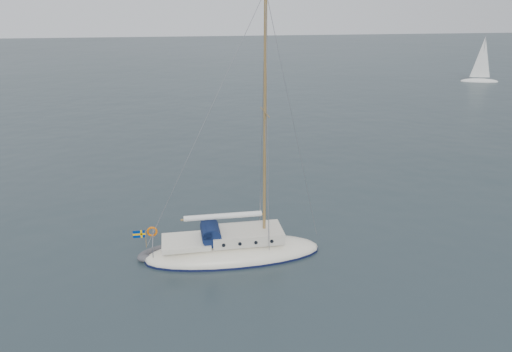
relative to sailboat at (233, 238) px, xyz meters
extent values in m
plane|color=black|center=(1.25, 1.30, -1.05)|extent=(300.00, 300.00, 0.00)
ellipsoid|color=white|center=(0.00, 0.00, -0.89)|extent=(9.23, 2.87, 1.54)
cube|color=beige|center=(0.71, 0.00, 0.16)|extent=(3.69, 1.95, 0.56)
cube|color=white|center=(-2.47, 0.00, 0.00)|extent=(2.46, 1.95, 0.26)
cylinder|color=#0D193E|center=(-1.18, 0.00, 0.45)|extent=(0.98, 1.69, 0.98)
cube|color=#0D193E|center=(-1.39, 0.00, 0.65)|extent=(0.46, 1.69, 0.41)
cylinder|color=brown|center=(1.64, 0.00, 6.03)|extent=(0.15, 0.15, 12.31)
cylinder|color=brown|center=(1.64, 0.00, 6.65)|extent=(0.05, 2.26, 0.05)
cylinder|color=brown|center=(-0.52, 0.00, 1.26)|extent=(4.31, 0.10, 0.10)
cylinder|color=silver|center=(-0.52, 0.00, 1.31)|extent=(4.01, 0.29, 0.29)
cylinder|color=gray|center=(-4.11, 0.00, 0.44)|extent=(0.04, 2.26, 0.04)
torus|color=#D65C05|center=(-4.16, 0.62, 0.44)|extent=(0.55, 0.10, 0.55)
cylinder|color=brown|center=(-4.47, 0.00, 0.34)|extent=(0.03, 0.03, 0.92)
cube|color=navy|center=(-4.77, 0.00, 0.65)|extent=(0.62, 0.02, 0.39)
cube|color=#F5B300|center=(-4.77, 0.00, 0.65)|extent=(0.64, 0.03, 0.09)
cube|color=#F5B300|center=(-4.66, 0.00, 0.65)|extent=(0.09, 0.03, 0.41)
cylinder|color=black|center=(-0.62, 0.98, 0.16)|extent=(0.18, 0.06, 0.18)
cylinder|color=black|center=(-0.62, -0.99, 0.16)|extent=(0.18, 0.06, 0.18)
cylinder|color=black|center=(0.20, 0.98, 0.16)|extent=(0.18, 0.06, 0.18)
cylinder|color=black|center=(0.20, -0.99, 0.16)|extent=(0.18, 0.06, 0.18)
cylinder|color=black|center=(1.02, 0.98, 0.16)|extent=(0.18, 0.06, 0.18)
cylinder|color=black|center=(1.02, -0.99, 0.16)|extent=(0.18, 0.06, 0.18)
cylinder|color=black|center=(1.84, 0.98, 0.16)|extent=(0.18, 0.06, 0.18)
cylinder|color=black|center=(1.84, -0.99, 0.16)|extent=(0.18, 0.06, 0.18)
cube|color=#505056|center=(-3.76, 0.63, -0.93)|extent=(1.64, 0.67, 0.10)
ellipsoid|color=silver|center=(44.75, 50.50, -1.00)|extent=(5.78, 1.93, 0.96)
cylinder|color=gray|center=(44.75, 50.50, 2.81)|extent=(0.10, 0.10, 6.75)
cone|color=silver|center=(44.70, 50.50, 2.81)|extent=(3.09, 3.09, 6.27)
camera|label=1|loc=(-2.27, -23.30, 11.96)|focal=35.00mm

